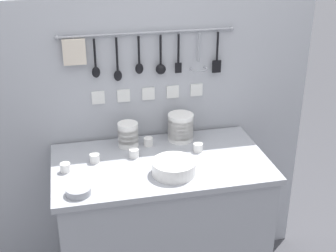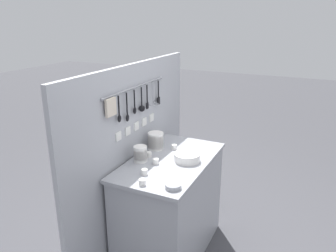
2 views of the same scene
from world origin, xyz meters
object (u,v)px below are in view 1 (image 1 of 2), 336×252
(cup_back_right, at_px, (148,142))
(steel_mixing_bowl, at_px, (78,191))
(bowl_stack_back_corner, at_px, (181,127))
(bowl_stack_short_front, at_px, (128,135))
(plate_stack, at_px, (174,167))
(cup_by_caddy, at_px, (95,158))
(cup_centre, at_px, (134,153))
(cup_beside_plates, at_px, (198,147))
(cup_mid_row, at_px, (65,168))

(cup_back_right, bearing_deg, steel_mixing_bowl, -134.17)
(bowl_stack_back_corner, relative_size, cup_back_right, 3.07)
(bowl_stack_short_front, relative_size, cup_back_right, 2.69)
(plate_stack, bearing_deg, cup_by_caddy, 151.36)
(steel_mixing_bowl, distance_m, cup_centre, 0.42)
(bowl_stack_back_corner, distance_m, plate_stack, 0.38)
(steel_mixing_bowl, xyz_separation_m, cup_beside_plates, (0.65, 0.28, 0.01))
(cup_beside_plates, bearing_deg, cup_centre, 178.29)
(steel_mixing_bowl, bearing_deg, cup_beside_plates, 23.74)
(cup_beside_plates, bearing_deg, bowl_stack_back_corner, 109.87)
(bowl_stack_back_corner, height_order, cup_centre, bowl_stack_back_corner)
(cup_mid_row, distance_m, cup_by_caddy, 0.16)
(cup_mid_row, bearing_deg, steel_mixing_bowl, -76.35)
(cup_back_right, bearing_deg, cup_beside_plates, -27.19)
(cup_by_caddy, bearing_deg, bowl_stack_back_corner, 17.64)
(cup_mid_row, bearing_deg, cup_back_right, 23.43)
(bowl_stack_back_corner, distance_m, cup_back_right, 0.20)
(bowl_stack_short_front, height_order, cup_centre, bowl_stack_short_front)
(plate_stack, distance_m, cup_back_right, 0.33)
(cup_centre, xyz_separation_m, cup_by_caddy, (-0.21, -0.01, 0.00))
(bowl_stack_short_front, bearing_deg, plate_stack, -63.41)
(bowl_stack_short_front, xyz_separation_m, cup_mid_row, (-0.34, -0.22, -0.04))
(plate_stack, height_order, cup_by_caddy, plate_stack)
(cup_beside_plates, height_order, cup_centre, same)
(bowl_stack_short_front, xyz_separation_m, cup_back_right, (0.11, -0.02, -0.04))
(plate_stack, xyz_separation_m, steel_mixing_bowl, (-0.47, -0.08, -0.02))
(plate_stack, relative_size, steel_mixing_bowl, 1.87)
(cup_by_caddy, relative_size, cup_back_right, 1.00)
(cup_centre, bearing_deg, cup_mid_row, -167.39)
(bowl_stack_short_front, bearing_deg, cup_by_caddy, -143.30)
(cup_beside_plates, relative_size, cup_by_caddy, 1.00)
(steel_mixing_bowl, bearing_deg, bowl_stack_short_front, 55.87)
(cup_by_caddy, distance_m, cup_back_right, 0.33)
(bowl_stack_short_front, distance_m, cup_back_right, 0.12)
(bowl_stack_back_corner, relative_size, cup_mid_row, 3.07)
(cup_beside_plates, xyz_separation_m, cup_centre, (-0.35, 0.01, 0.00))
(bowl_stack_short_front, xyz_separation_m, plate_stack, (0.17, -0.35, -0.03))
(steel_mixing_bowl, relative_size, cup_back_right, 2.31)
(plate_stack, bearing_deg, cup_mid_row, 165.74)
(bowl_stack_back_corner, height_order, cup_beside_plates, bowl_stack_back_corner)
(bowl_stack_back_corner, height_order, cup_mid_row, bowl_stack_back_corner)
(cup_centre, distance_m, cup_back_right, 0.15)
(plate_stack, height_order, cup_beside_plates, plate_stack)
(bowl_stack_short_front, relative_size, cup_by_caddy, 2.69)
(cup_beside_plates, height_order, cup_back_right, same)
(bowl_stack_short_front, distance_m, cup_by_caddy, 0.25)
(steel_mixing_bowl, relative_size, cup_mid_row, 2.31)
(cup_beside_plates, xyz_separation_m, cup_back_right, (-0.25, 0.13, 0.00))
(cup_mid_row, xyz_separation_m, cup_back_right, (0.45, 0.20, 0.00))
(bowl_stack_short_front, relative_size, cup_mid_row, 2.69)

